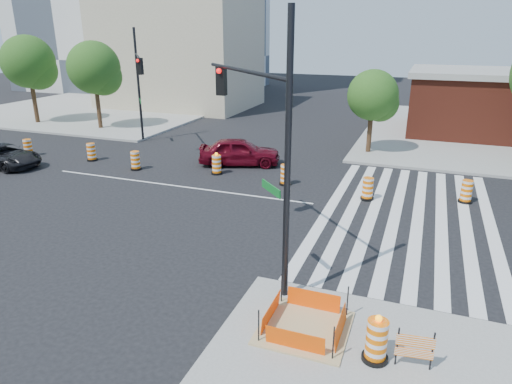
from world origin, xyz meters
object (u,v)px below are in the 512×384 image
dark_suv (4,156)px  signal_pole_se (262,125)px  red_coupe (240,152)px  signal_pole_nw (139,77)px

dark_suv → signal_pole_se: 19.04m
red_coupe → dark_suv: red_coupe is taller
red_coupe → dark_suv: 13.17m
red_coupe → signal_pole_nw: bearing=56.5°
signal_pole_se → signal_pole_nw: 18.26m
red_coupe → dark_suv: bearing=92.1°
dark_suv → signal_pole_se: (17.55, -6.11, 4.12)m
red_coupe → dark_suv: (-12.21, -4.93, -0.16)m
dark_suv → signal_pole_nw: size_ratio=0.61×
signal_pole_se → red_coupe: bearing=-18.7°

